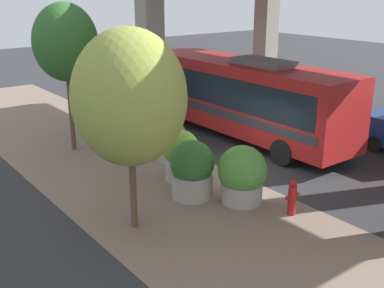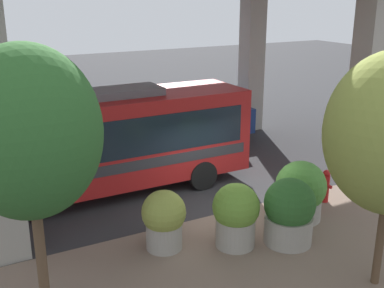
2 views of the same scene
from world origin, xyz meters
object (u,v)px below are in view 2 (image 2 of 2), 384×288
at_px(fire_hydrant, 326,186).
at_px(planter_extra, 300,192).
at_px(planter_back, 289,212).
at_px(street_tree_far, 28,134).
at_px(planter_middle, 236,215).
at_px(planter_front, 164,219).
at_px(bus, 91,141).
at_px(parked_car, 202,118).

relative_size(fire_hydrant, planter_extra, 0.61).
relative_size(planter_back, street_tree_far, 0.32).
relative_size(fire_hydrant, planter_back, 0.60).
bearing_deg(fire_hydrant, planter_middle, 103.54).
height_order(fire_hydrant, planter_front, planter_front).
relative_size(bus, planter_back, 5.74).
relative_size(planter_front, planter_back, 0.88).
relative_size(planter_middle, planter_back, 0.96).
xyz_separation_m(fire_hydrant, street_tree_far, (-2.53, 9.24, 3.69)).
bearing_deg(planter_middle, planter_back, -111.67).
relative_size(bus, parked_car, 2.29).
xyz_separation_m(planter_front, street_tree_far, (-2.32, 3.48, 3.40)).
bearing_deg(planter_extra, street_tree_far, 104.42).
bearing_deg(street_tree_far, planter_middle, -73.35).
bearing_deg(street_tree_far, planter_front, -56.28).
distance_m(fire_hydrant, planter_front, 5.77).
xyz_separation_m(street_tree_far, parked_car, (10.18, -9.05, -3.21)).
distance_m(planter_front, planter_extra, 4.26).
bearing_deg(fire_hydrant, bus, 57.80).
height_order(planter_middle, planter_extra, planter_extra).
bearing_deg(parked_car, bus, 120.78).
relative_size(street_tree_far, parked_car, 1.24).
relative_size(planter_front, planter_extra, 0.90).
relative_size(planter_middle, street_tree_far, 0.31).
bearing_deg(planter_back, planter_extra, -51.37).
relative_size(planter_extra, parked_car, 0.39).
height_order(planter_front, planter_back, planter_back).
bearing_deg(planter_back, planter_front, 66.86).
xyz_separation_m(planter_back, parked_car, (9.15, -2.53, 0.13)).
bearing_deg(fire_hydrant, planter_extra, 109.67).
height_order(bus, parked_car, bus).
xyz_separation_m(bus, parked_car, (3.66, -6.15, -0.87)).
relative_size(bus, street_tree_far, 1.84).
relative_size(planter_middle, planter_extra, 0.98).
relative_size(bus, fire_hydrant, 9.61).
distance_m(bus, planter_back, 6.65).
bearing_deg(planter_back, parked_car, -15.46).
distance_m(planter_extra, street_tree_far, 8.66).
relative_size(planter_middle, parked_car, 0.38).
bearing_deg(bus, parked_car, -59.22).
bearing_deg(planter_extra, planter_back, 128.63).
bearing_deg(street_tree_far, parked_car, -41.64).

